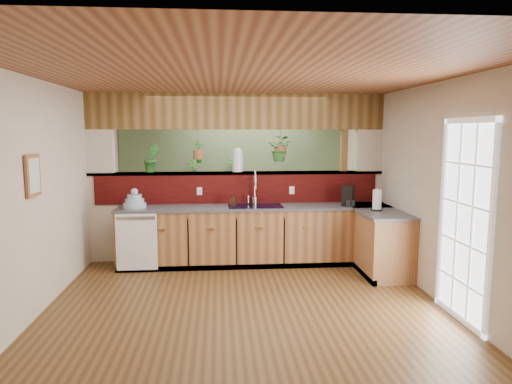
{
  "coord_description": "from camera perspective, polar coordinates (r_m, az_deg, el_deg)",
  "views": [
    {
      "loc": [
        -0.29,
        -5.81,
        2.01
      ],
      "look_at": [
        0.24,
        0.7,
        1.15
      ],
      "focal_mm": 32.0,
      "sensor_mm": 36.0,
      "label": 1
    }
  ],
  "objects": [
    {
      "name": "sage_backwall",
      "position": [
        9.33,
        -2.84,
        3.12
      ],
      "size": [
        4.55,
        0.02,
        2.55
      ],
      "primitive_type": "cube",
      "color": "#59714D",
      "rests_on": "ground"
    },
    {
      "name": "floor_plant",
      "position": [
        8.67,
        5.52,
        -3.15
      ],
      "size": [
        0.83,
        0.74,
        0.83
      ],
      "primitive_type": "imported",
      "rotation": [
        0.0,
        0.0,
        -0.14
      ],
      "color": "#265E20",
      "rests_on": "ground"
    },
    {
      "name": "dishwasher",
      "position": [
        6.76,
        -14.7,
        -6.03
      ],
      "size": [
        0.58,
        0.03,
        0.82
      ],
      "color": "white",
      "rests_on": "ground"
    },
    {
      "name": "hanging_plant_a",
      "position": [
        7.17,
        -7.22,
        5.85
      ],
      "size": [
        0.22,
        0.18,
        0.46
      ],
      "color": "brown",
      "rests_on": "header_beam"
    },
    {
      "name": "wall_front",
      "position": [
        2.44,
        2.52,
        -9.45
      ],
      "size": [
        4.6,
        0.02,
        2.6
      ],
      "primitive_type": "cube",
      "color": "beige",
      "rests_on": "ground"
    },
    {
      "name": "pass_through_partition",
      "position": [
        7.22,
        -2.06,
        0.97
      ],
      "size": [
        4.6,
        0.21,
        2.6
      ],
      "color": "beige",
      "rests_on": "ground"
    },
    {
      "name": "wall_back",
      "position": [
        9.35,
        -2.85,
        3.13
      ],
      "size": [
        4.6,
        0.02,
        2.6
      ],
      "primitive_type": "cube",
      "color": "beige",
      "rests_on": "ground"
    },
    {
      "name": "shelving_console",
      "position": [
        9.19,
        -5.12,
        -1.99
      ],
      "size": [
        1.65,
        0.69,
        1.06
      ],
      "primitive_type": "cube",
      "rotation": [
        0.0,
        0.0,
        0.17
      ],
      "color": "black",
      "rests_on": "ground"
    },
    {
      "name": "shelf_plant_b",
      "position": [
        9.1,
        -2.83,
        2.82
      ],
      "size": [
        0.29,
        0.29,
        0.47
      ],
      "primitive_type": "imported",
      "rotation": [
        0.0,
        0.0,
        0.1
      ],
      "color": "#265E20",
      "rests_on": "shelving_console"
    },
    {
      "name": "faucet",
      "position": [
        7.01,
        -0.18,
        0.71
      ],
      "size": [
        0.23,
        0.23,
        0.53
      ],
      "color": "#B7B7B2",
      "rests_on": "countertop"
    },
    {
      "name": "header_beam",
      "position": [
        7.18,
        -2.34,
        10.01
      ],
      "size": [
        4.6,
        0.15,
        0.55
      ],
      "primitive_type": "cube",
      "color": "brown",
      "rests_on": "ground"
    },
    {
      "name": "navy_sink",
      "position": [
        6.91,
        -0.07,
        -2.41
      ],
      "size": [
        0.82,
        0.5,
        0.18
      ],
      "color": "black",
      "rests_on": "countertop"
    },
    {
      "name": "coffee_maker",
      "position": [
        7.07,
        11.45,
        -0.56
      ],
      "size": [
        0.16,
        0.27,
        0.3
      ],
      "rotation": [
        0.0,
        0.0,
        -0.41
      ],
      "color": "black",
      "rests_on": "countertop"
    },
    {
      "name": "framed_print",
      "position": [
        5.41,
        -26.1,
        1.85
      ],
      "size": [
        0.04,
        0.35,
        0.45
      ],
      "color": "brown",
      "rests_on": "wall_left"
    },
    {
      "name": "soap_dispenser",
      "position": [
        6.91,
        -2.81,
        -0.97
      ],
      "size": [
        0.1,
        0.11,
        0.19
      ],
      "primitive_type": "imported",
      "rotation": [
        0.0,
        0.0,
        -0.29
      ],
      "color": "#392314",
      "rests_on": "countertop"
    },
    {
      "name": "ledge_plant_left",
      "position": [
        7.25,
        -12.94,
        4.16
      ],
      "size": [
        0.3,
        0.27,
        0.44
      ],
      "primitive_type": "imported",
      "rotation": [
        0.0,
        0.0,
        0.36
      ],
      "color": "#265E20",
      "rests_on": "pass_through_ledge"
    },
    {
      "name": "ground",
      "position": [
        6.16,
        -1.7,
        -11.56
      ],
      "size": [
        4.6,
        7.0,
        0.01
      ],
      "primitive_type": "cube",
      "color": "#55381A",
      "rests_on": "ground"
    },
    {
      "name": "hanging_plant_b",
      "position": [
        7.23,
        3.05,
        6.81
      ],
      "size": [
        0.46,
        0.43,
        0.53
      ],
      "color": "brown",
      "rests_on": "header_beam"
    },
    {
      "name": "glass_jar",
      "position": [
        7.18,
        -2.31,
        4.04
      ],
      "size": [
        0.17,
        0.17,
        0.37
      ],
      "color": "silver",
      "rests_on": "pass_through_ledge"
    },
    {
      "name": "countertop",
      "position": [
        6.96,
        4.85,
        -5.51
      ],
      "size": [
        4.14,
        1.52,
        0.9
      ],
      "color": "brown",
      "rests_on": "ground"
    },
    {
      "name": "pass_through_ledge",
      "position": [
        7.2,
        -2.3,
        2.39
      ],
      "size": [
        4.6,
        0.21,
        0.04
      ],
      "primitive_type": "cube",
      "color": "brown",
      "rests_on": "ground"
    },
    {
      "name": "shelf_plant_a",
      "position": [
        9.11,
        -7.85,
        2.64
      ],
      "size": [
        0.23,
        0.16,
        0.43
      ],
      "primitive_type": "imported",
      "rotation": [
        0.0,
        0.0,
        -0.0
      ],
      "color": "#265E20",
      "rests_on": "shelving_console"
    },
    {
      "name": "ceiling",
      "position": [
        5.85,
        -1.8,
        13.28
      ],
      "size": [
        4.6,
        7.0,
        0.01
      ],
      "primitive_type": "cube",
      "color": "brown",
      "rests_on": "ground"
    },
    {
      "name": "wall_left",
      "position": [
        6.19,
        -23.53,
        0.28
      ],
      "size": [
        0.02,
        7.0,
        2.6
      ],
      "primitive_type": "cube",
      "color": "beige",
      "rests_on": "ground"
    },
    {
      "name": "dish_stack",
      "position": [
        6.95,
        -14.92,
        -1.2
      ],
      "size": [
        0.33,
        0.33,
        0.29
      ],
      "color": "#98ACC5",
      "rests_on": "countertop"
    },
    {
      "name": "paper_towel",
      "position": [
        6.71,
        14.89,
        -1.03
      ],
      "size": [
        0.15,
        0.15,
        0.32
      ],
      "color": "black",
      "rests_on": "countertop"
    },
    {
      "name": "wall_right",
      "position": [
        6.41,
        19.27,
        0.71
      ],
      "size": [
        0.02,
        7.0,
        2.6
      ],
      "primitive_type": "cube",
      "color": "beige",
      "rests_on": "ground"
    },
    {
      "name": "french_door",
      "position": [
        5.28,
        24.55,
        -3.67
      ],
      "size": [
        0.06,
        1.02,
        2.16
      ],
      "primitive_type": "cube",
      "color": "white",
      "rests_on": "ground"
    }
  ]
}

